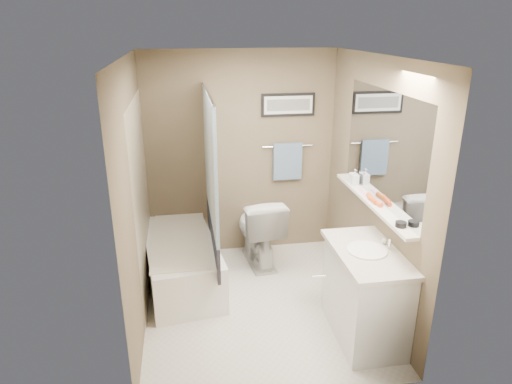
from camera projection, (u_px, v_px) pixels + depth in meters
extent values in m
plane|color=silver|center=(258.00, 304.00, 4.58)|extent=(2.50, 2.50, 0.00)
cube|color=white|center=(259.00, 58.00, 3.75)|extent=(2.20, 2.50, 0.04)
cube|color=brown|center=(241.00, 156.00, 5.30)|extent=(2.20, 0.04, 2.40)
cube|color=brown|center=(290.00, 256.00, 3.03)|extent=(2.20, 0.04, 2.40)
cube|color=brown|center=(137.00, 200.00, 4.00)|extent=(0.04, 2.50, 2.40)
cube|color=brown|center=(371.00, 186.00, 4.33)|extent=(0.04, 2.50, 2.40)
cube|color=#C5B595|center=(142.00, 200.00, 4.53)|extent=(0.02, 1.55, 2.00)
cylinder|color=silver|center=(208.00, 92.00, 4.27)|extent=(0.02, 1.55, 0.02)
cube|color=white|center=(210.00, 158.00, 4.49)|extent=(0.03, 1.45, 1.28)
cube|color=#232B42|center=(213.00, 234.00, 4.78)|extent=(0.03, 1.45, 0.36)
cube|color=silver|center=(383.00, 147.00, 4.04)|extent=(0.02, 1.60, 1.00)
cube|color=silver|center=(371.00, 202.00, 4.22)|extent=(0.12, 1.60, 0.03)
cylinder|color=silver|center=(287.00, 146.00, 5.34)|extent=(0.60, 0.02, 0.02)
cube|color=#89A8C7|center=(288.00, 161.00, 5.38)|extent=(0.34, 0.05, 0.44)
cube|color=black|center=(288.00, 105.00, 5.18)|extent=(0.62, 0.02, 0.26)
cube|color=white|center=(288.00, 105.00, 5.17)|extent=(0.56, 0.00, 0.20)
cube|color=#595959|center=(289.00, 105.00, 5.17)|extent=(0.50, 0.00, 0.13)
cube|color=silver|center=(367.00, 276.00, 3.17)|extent=(0.80, 0.02, 2.00)
cylinder|color=silver|center=(319.00, 277.00, 3.17)|extent=(0.10, 0.02, 0.02)
cube|color=white|center=(181.00, 261.00, 4.90)|extent=(0.89, 1.58, 0.50)
cube|color=white|center=(180.00, 240.00, 4.82)|extent=(0.56, 1.36, 0.02)
imported|color=silver|center=(258.00, 229.00, 5.26)|extent=(0.55, 0.86, 0.83)
cube|color=silver|center=(365.00, 295.00, 4.02)|extent=(0.51, 0.91, 0.80)
cube|color=beige|center=(368.00, 253.00, 3.87)|extent=(0.54, 0.96, 0.04)
cylinder|color=white|center=(367.00, 250.00, 3.86)|extent=(0.34, 0.34, 0.01)
cylinder|color=silver|center=(390.00, 244.00, 3.87)|extent=(0.02, 0.02, 0.10)
sphere|color=silver|center=(384.00, 241.00, 3.97)|extent=(0.05, 0.05, 0.05)
cylinder|color=black|center=(401.00, 224.00, 3.66)|extent=(0.09, 0.09, 0.04)
cylinder|color=#E24A1F|center=(375.00, 201.00, 4.14)|extent=(0.07, 0.22, 0.04)
cylinder|color=#C6541B|center=(372.00, 198.00, 4.20)|extent=(0.06, 0.22, 0.04)
cube|color=#F696C2|center=(364.00, 193.00, 4.38)|extent=(0.04, 0.16, 0.01)
cylinder|color=white|center=(352.00, 178.00, 4.66)|extent=(0.08, 0.08, 0.10)
imported|color=#999999|center=(355.00, 177.00, 4.60)|extent=(0.07, 0.08, 0.16)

